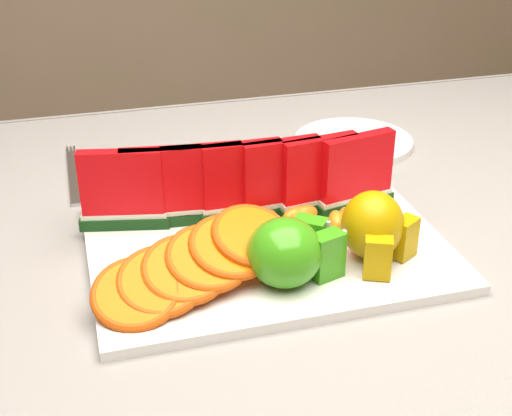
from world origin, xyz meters
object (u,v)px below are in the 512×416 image
Objects in this scene: pear_cluster at (375,228)px; platter at (266,245)px; apple_cluster at (291,252)px; side_plate at (353,141)px; fork at (74,175)px.

platter is at bearing 147.48° from pear_cluster.
pear_cluster reaches higher than apple_cluster.
side_plate is at bearing 58.03° from apple_cluster.
fork is (-0.42, -0.00, -0.00)m from side_plate.
pear_cluster reaches higher than fork.
pear_cluster is at bearing 8.12° from apple_cluster.
pear_cluster is at bearing -46.74° from fork.
pear_cluster is 0.39× the size of side_plate.
fork is (-0.20, 0.26, -0.00)m from platter.
pear_cluster reaches higher than platter.
platter reaches higher than side_plate.
side_plate is (0.22, 0.26, -0.00)m from platter.
platter is 0.33m from fork.
apple_cluster is 0.40m from fork.
apple_cluster is at bearing -58.68° from fork.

